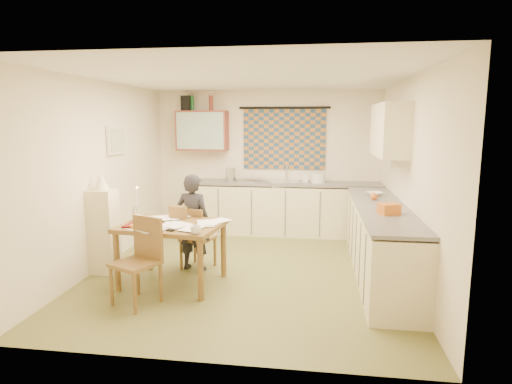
# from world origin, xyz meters

# --- Properties ---
(floor) EXTENTS (4.00, 4.50, 0.02)m
(floor) POSITION_xyz_m (0.00, 0.00, -0.01)
(floor) COLOR brown
(floor) RESTS_ON ground
(ceiling) EXTENTS (4.00, 4.50, 0.02)m
(ceiling) POSITION_xyz_m (0.00, 0.00, 2.51)
(ceiling) COLOR white
(ceiling) RESTS_ON floor
(wall_back) EXTENTS (4.00, 0.02, 2.50)m
(wall_back) POSITION_xyz_m (0.00, 2.26, 1.25)
(wall_back) COLOR #F7E9C8
(wall_back) RESTS_ON floor
(wall_front) EXTENTS (4.00, 0.02, 2.50)m
(wall_front) POSITION_xyz_m (0.00, -2.26, 1.25)
(wall_front) COLOR #F7E9C8
(wall_front) RESTS_ON floor
(wall_left) EXTENTS (0.02, 4.50, 2.50)m
(wall_left) POSITION_xyz_m (-2.01, 0.00, 1.25)
(wall_left) COLOR #F7E9C8
(wall_left) RESTS_ON floor
(wall_right) EXTENTS (0.02, 4.50, 2.50)m
(wall_right) POSITION_xyz_m (2.01, 0.00, 1.25)
(wall_right) COLOR #F7E9C8
(wall_right) RESTS_ON floor
(window_blind) EXTENTS (1.45, 0.03, 1.05)m
(window_blind) POSITION_xyz_m (0.30, 2.22, 1.65)
(window_blind) COLOR navy
(window_blind) RESTS_ON wall_back
(curtain_rod) EXTENTS (1.60, 0.04, 0.04)m
(curtain_rod) POSITION_xyz_m (0.30, 2.20, 2.20)
(curtain_rod) COLOR black
(curtain_rod) RESTS_ON wall_back
(wall_cabinet) EXTENTS (0.90, 0.34, 0.70)m
(wall_cabinet) POSITION_xyz_m (-1.15, 2.08, 1.80)
(wall_cabinet) COLOR maroon
(wall_cabinet) RESTS_ON wall_back
(wall_cabinet_glass) EXTENTS (0.84, 0.02, 0.64)m
(wall_cabinet_glass) POSITION_xyz_m (-1.15, 1.91, 1.80)
(wall_cabinet_glass) COLOR #99B2A5
(wall_cabinet_glass) RESTS_ON wall_back
(upper_cabinet_right) EXTENTS (0.34, 1.30, 0.70)m
(upper_cabinet_right) POSITION_xyz_m (1.83, 0.55, 1.85)
(upper_cabinet_right) COLOR beige
(upper_cabinet_right) RESTS_ON wall_right
(framed_print) EXTENTS (0.04, 0.50, 0.40)m
(framed_print) POSITION_xyz_m (-1.97, 0.40, 1.70)
(framed_print) COLOR #F5E7CA
(framed_print) RESTS_ON wall_left
(print_canvas) EXTENTS (0.01, 0.42, 0.32)m
(print_canvas) POSITION_xyz_m (-1.95, 0.40, 1.70)
(print_canvas) COLOR silver
(print_canvas) RESTS_ON wall_left
(counter_back) EXTENTS (3.30, 0.62, 0.92)m
(counter_back) POSITION_xyz_m (0.37, 1.95, 0.45)
(counter_back) COLOR beige
(counter_back) RESTS_ON floor
(counter_right) EXTENTS (0.62, 2.95, 0.92)m
(counter_right) POSITION_xyz_m (1.70, 0.02, 0.45)
(counter_right) COLOR beige
(counter_right) RESTS_ON floor
(stove) EXTENTS (0.54, 0.54, 0.84)m
(stove) POSITION_xyz_m (1.70, -1.16, 0.42)
(stove) COLOR white
(stove) RESTS_ON floor
(sink) EXTENTS (0.67, 0.61, 0.10)m
(sink) POSITION_xyz_m (0.33, 1.95, 0.88)
(sink) COLOR silver
(sink) RESTS_ON counter_back
(tap) EXTENTS (0.04, 0.04, 0.28)m
(tap) POSITION_xyz_m (0.36, 2.13, 1.06)
(tap) COLOR silver
(tap) RESTS_ON counter_back
(dish_rack) EXTENTS (0.37, 0.33, 0.06)m
(dish_rack) POSITION_xyz_m (-0.25, 1.95, 0.95)
(dish_rack) COLOR silver
(dish_rack) RESTS_ON counter_back
(kettle) EXTENTS (0.22, 0.22, 0.24)m
(kettle) POSITION_xyz_m (-0.62, 1.95, 1.04)
(kettle) COLOR silver
(kettle) RESTS_ON counter_back
(mixing_bowl) EXTENTS (0.32, 0.32, 0.16)m
(mixing_bowl) POSITION_xyz_m (0.91, 1.95, 1.00)
(mixing_bowl) COLOR white
(mixing_bowl) RESTS_ON counter_back
(soap_bottle) EXTENTS (0.09, 0.09, 0.19)m
(soap_bottle) POSITION_xyz_m (0.69, 2.00, 1.01)
(soap_bottle) COLOR white
(soap_bottle) RESTS_ON counter_back
(bowl) EXTENTS (0.38, 0.38, 0.05)m
(bowl) POSITION_xyz_m (1.70, 0.75, 0.95)
(bowl) COLOR white
(bowl) RESTS_ON counter_right
(orange_bag) EXTENTS (0.27, 0.24, 0.12)m
(orange_bag) POSITION_xyz_m (1.70, -0.48, 0.98)
(orange_bag) COLOR #C5651B
(orange_bag) RESTS_ON counter_right
(fruit_orange) EXTENTS (0.10, 0.10, 0.10)m
(fruit_orange) POSITION_xyz_m (1.65, 0.41, 0.97)
(fruit_orange) COLOR #C5651B
(fruit_orange) RESTS_ON counter_right
(speaker) EXTENTS (0.18, 0.21, 0.26)m
(speaker) POSITION_xyz_m (-1.44, 2.08, 2.28)
(speaker) COLOR black
(speaker) RESTS_ON wall_cabinet
(bottle_green) EXTENTS (0.08, 0.08, 0.26)m
(bottle_green) POSITION_xyz_m (-1.33, 2.08, 2.28)
(bottle_green) COLOR #195926
(bottle_green) RESTS_ON wall_cabinet
(bottle_brown) EXTENTS (0.08, 0.08, 0.26)m
(bottle_brown) POSITION_xyz_m (-0.99, 2.08, 2.28)
(bottle_brown) COLOR maroon
(bottle_brown) RESTS_ON wall_cabinet
(dining_table) EXTENTS (1.26, 1.02, 0.75)m
(dining_table) POSITION_xyz_m (-0.83, -0.60, 0.38)
(dining_table) COLOR brown
(dining_table) RESTS_ON floor
(chair_far) EXTENTS (0.48, 0.48, 0.85)m
(chair_far) POSITION_xyz_m (-0.69, -0.01, 0.26)
(chair_far) COLOR brown
(chair_far) RESTS_ON floor
(chair_near) EXTENTS (0.57, 0.57, 0.94)m
(chair_near) POSITION_xyz_m (-1.02, -1.21, 0.29)
(chair_near) COLOR brown
(chair_near) RESTS_ON floor
(person) EXTENTS (0.58, 0.47, 1.29)m
(person) POSITION_xyz_m (-0.72, -0.07, 0.65)
(person) COLOR black
(person) RESTS_ON floor
(shelf_stand) EXTENTS (0.32, 0.30, 1.10)m
(shelf_stand) POSITION_xyz_m (-1.84, -0.34, 0.55)
(shelf_stand) COLOR beige
(shelf_stand) RESTS_ON floor
(lampshade) EXTENTS (0.20, 0.20, 0.22)m
(lampshade) POSITION_xyz_m (-1.84, -0.34, 1.21)
(lampshade) COLOR #F5E7CA
(lampshade) RESTS_ON shelf_stand
(letter_rack) EXTENTS (0.24, 0.16, 0.16)m
(letter_rack) POSITION_xyz_m (-0.85, -0.32, 0.83)
(letter_rack) COLOR brown
(letter_rack) RESTS_ON dining_table
(mug) EXTENTS (0.16, 0.16, 0.09)m
(mug) POSITION_xyz_m (-0.42, -1.01, 0.79)
(mug) COLOR white
(mug) RESTS_ON dining_table
(magazine) EXTENTS (0.21, 0.27, 0.02)m
(magazine) POSITION_xyz_m (-1.33, -0.77, 0.76)
(magazine) COLOR maroon
(magazine) RESTS_ON dining_table
(book) EXTENTS (0.21, 0.28, 0.02)m
(book) POSITION_xyz_m (-1.23, -0.63, 0.76)
(book) COLOR #C5651B
(book) RESTS_ON dining_table
(orange_box) EXTENTS (0.14, 0.12, 0.04)m
(orange_box) POSITION_xyz_m (-1.17, -0.88, 0.77)
(orange_box) COLOR #C5651B
(orange_box) RESTS_ON dining_table
(eyeglasses) EXTENTS (0.14, 0.09, 0.02)m
(eyeglasses) POSITION_xyz_m (-0.75, -0.92, 0.76)
(eyeglasses) COLOR black
(eyeglasses) RESTS_ON dining_table
(candle_holder) EXTENTS (0.07, 0.07, 0.18)m
(candle_holder) POSITION_xyz_m (-1.33, -0.52, 0.84)
(candle_holder) COLOR silver
(candle_holder) RESTS_ON dining_table
(candle) EXTENTS (0.03, 0.03, 0.22)m
(candle) POSITION_xyz_m (-1.33, -0.47, 1.04)
(candle) COLOR white
(candle) RESTS_ON dining_table
(candle_flame) EXTENTS (0.02, 0.02, 0.02)m
(candle_flame) POSITION_xyz_m (-1.30, -0.48, 1.16)
(candle_flame) COLOR #FFCC66
(candle_flame) RESTS_ON dining_table
(papers) EXTENTS (1.19, 1.02, 0.02)m
(papers) POSITION_xyz_m (-0.78, -0.63, 0.76)
(papers) COLOR white
(papers) RESTS_ON dining_table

